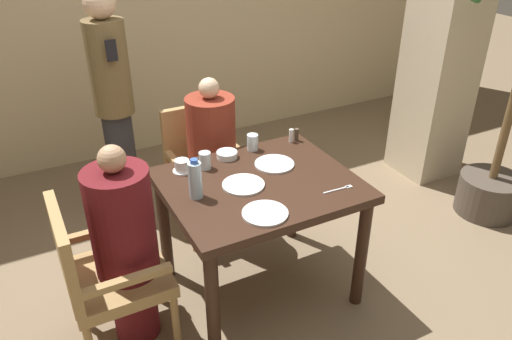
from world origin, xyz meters
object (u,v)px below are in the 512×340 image
(plate_main_left, at_px, (274,164))
(glass_tall_mid, at_px, (205,160))
(standing_host, at_px, (113,98))
(potted_palm, at_px, (506,128))
(chair_left_side, at_px, (102,271))
(glass_tall_near, at_px, (253,142))
(chair_far_side, at_px, (205,164))
(plate_dessert_center, at_px, (243,185))
(plate_main_right, at_px, (265,213))
(bowl_small, at_px, (227,155))
(diner_in_left_chair, at_px, (126,246))
(teacup_with_saucer, at_px, (182,166))
(water_bottle, at_px, (195,180))
(diner_in_far_chair, at_px, (212,158))

(plate_main_left, xyz_separation_m, glass_tall_mid, (-0.37, 0.15, 0.04))
(standing_host, bearing_deg, plate_main_left, -62.44)
(potted_palm, bearing_deg, chair_left_side, 178.95)
(potted_palm, bearing_deg, glass_tall_near, 166.97)
(chair_far_side, relative_size, plate_dessert_center, 3.76)
(plate_main_left, bearing_deg, potted_palm, -5.78)
(plate_main_right, xyz_separation_m, glass_tall_mid, (-0.08, 0.57, 0.04))
(potted_palm, height_order, bowl_small, potted_palm)
(potted_palm, bearing_deg, chair_far_side, 155.82)
(diner_in_left_chair, relative_size, plate_dessert_center, 5.01)
(chair_far_side, distance_m, plate_main_left, 0.76)
(chair_left_side, distance_m, chair_far_side, 1.21)
(plate_dessert_center, xyz_separation_m, glass_tall_near, (0.24, 0.36, 0.04))
(plate_main_left, height_order, teacup_with_saucer, teacup_with_saucer)
(plate_dessert_center, bearing_deg, teacup_with_saucer, 128.05)
(standing_host, relative_size, water_bottle, 7.41)
(plate_dessert_center, bearing_deg, water_bottle, 176.87)
(plate_main_right, relative_size, bowl_small, 1.85)
(bowl_small, bearing_deg, diner_in_left_chair, -154.82)
(plate_main_left, relative_size, glass_tall_mid, 2.30)
(diner_in_far_chair, relative_size, standing_host, 0.70)
(standing_host, distance_m, teacup_with_saucer, 1.04)
(diner_in_left_chair, relative_size, plate_main_left, 5.01)
(chair_left_side, height_order, plate_dessert_center, chair_left_side)
(teacup_with_saucer, height_order, water_bottle, water_bottle)
(teacup_with_saucer, distance_m, bowl_small, 0.30)
(glass_tall_mid, bearing_deg, bowl_small, 20.86)
(diner_in_left_chair, distance_m, water_bottle, 0.48)
(diner_in_far_chair, bearing_deg, bowl_small, -96.91)
(bowl_small, relative_size, water_bottle, 0.57)
(diner_in_left_chair, xyz_separation_m, potted_palm, (2.69, -0.05, 0.11))
(chair_left_side, bearing_deg, chair_far_side, 42.20)
(chair_far_side, distance_m, teacup_with_saucer, 0.69)
(teacup_with_saucer, height_order, glass_tall_near, glass_tall_near)
(plate_main_left, xyz_separation_m, glass_tall_near, (-0.02, 0.23, 0.04))
(chair_far_side, distance_m, standing_host, 0.80)
(water_bottle, bearing_deg, glass_tall_mid, 58.82)
(chair_far_side, distance_m, glass_tall_near, 0.58)
(glass_tall_near, bearing_deg, diner_in_left_chair, -158.19)
(potted_palm, bearing_deg, glass_tall_mid, 171.27)
(plate_dessert_center, bearing_deg, glass_tall_mid, 111.20)
(chair_far_side, xyz_separation_m, diner_in_far_chair, (-0.00, -0.14, 0.11))
(glass_tall_near, bearing_deg, diner_in_far_chair, 114.08)
(plate_main_left, distance_m, glass_tall_mid, 0.40)
(chair_far_side, height_order, plate_dessert_center, chair_far_side)
(plate_dessert_center, height_order, glass_tall_near, glass_tall_near)
(chair_left_side, xyz_separation_m, standing_host, (0.43, 1.33, 0.40))
(plate_main_left, height_order, glass_tall_near, glass_tall_near)
(chair_left_side, xyz_separation_m, teacup_with_saucer, (0.56, 0.30, 0.31))
(chair_far_side, bearing_deg, chair_left_side, -137.80)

